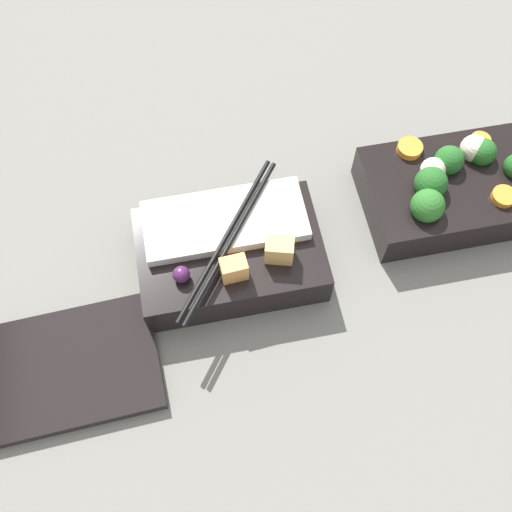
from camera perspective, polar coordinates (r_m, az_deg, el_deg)
ground_plane at (r=0.69m, az=7.74°, el=1.65°), size 3.00×3.00×0.00m
bento_tray_vegetable at (r=0.72m, az=18.08°, el=6.18°), size 0.20×0.13×0.08m
bento_tray_rice at (r=0.65m, az=-2.49°, el=0.44°), size 0.20×0.18×0.08m
bento_lid at (r=0.65m, az=-17.80°, el=-10.23°), size 0.20×0.13×0.01m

